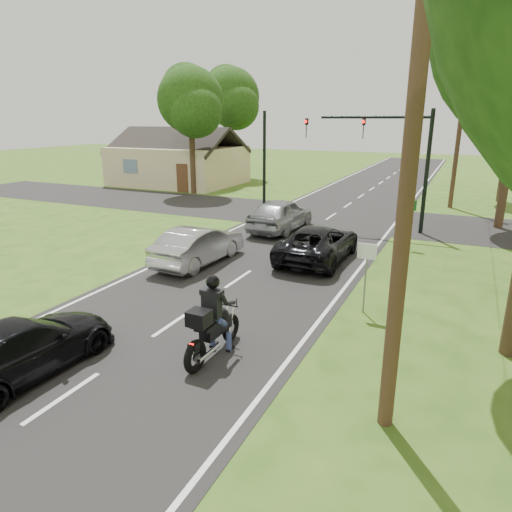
# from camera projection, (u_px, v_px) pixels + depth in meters

# --- Properties ---
(ground) EXTENTS (140.00, 140.00, 0.00)m
(ground) POSITION_uv_depth(u_px,v_px,m) (174.00, 323.00, 12.93)
(ground) COLOR #2D5116
(ground) RESTS_ON ground
(road) EXTENTS (8.00, 100.00, 0.01)m
(road) POSITION_uv_depth(u_px,v_px,m) (296.00, 240.00, 21.61)
(road) COLOR black
(road) RESTS_ON ground
(cross_road) EXTENTS (60.00, 7.00, 0.01)m
(cross_road) POSITION_uv_depth(u_px,v_px,m) (331.00, 216.00, 26.82)
(cross_road) COLOR black
(cross_road) RESTS_ON ground
(motorcycle_rider) EXTENTS (0.69, 2.42, 2.09)m
(motorcycle_rider) POSITION_uv_depth(u_px,v_px,m) (212.00, 325.00, 10.88)
(motorcycle_rider) COLOR black
(motorcycle_rider) RESTS_ON ground
(dark_suv) EXTENTS (2.38, 5.13, 1.42)m
(dark_suv) POSITION_uv_depth(u_px,v_px,m) (318.00, 243.00, 18.42)
(dark_suv) COLOR black
(dark_suv) RESTS_ON road
(silver_sedan) EXTENTS (1.78, 4.59, 1.49)m
(silver_sedan) POSITION_uv_depth(u_px,v_px,m) (198.00, 245.00, 17.97)
(silver_sedan) COLOR #AAAAAF
(silver_sedan) RESTS_ON road
(silver_suv) EXTENTS (2.17, 4.96, 1.66)m
(silver_suv) POSITION_uv_depth(u_px,v_px,m) (281.00, 214.00, 23.30)
(silver_suv) COLOR gray
(silver_suv) RESTS_ON road
(dark_car_behind) EXTENTS (1.98, 4.54, 1.30)m
(dark_car_behind) POSITION_uv_depth(u_px,v_px,m) (21.00, 347.00, 10.16)
(dark_car_behind) COLOR black
(dark_car_behind) RESTS_ON road
(traffic_signal) EXTENTS (6.38, 0.44, 6.00)m
(traffic_signal) POSITION_uv_depth(u_px,v_px,m) (389.00, 148.00, 22.53)
(traffic_signal) COLOR black
(traffic_signal) RESTS_ON ground
(signal_pole_far) EXTENTS (0.20, 0.20, 6.00)m
(signal_pole_far) POSITION_uv_depth(u_px,v_px,m) (264.00, 159.00, 29.78)
(signal_pole_far) COLOR black
(signal_pole_far) RESTS_ON ground
(utility_pole_near) EXTENTS (1.60, 0.28, 10.00)m
(utility_pole_near) POSITION_uv_depth(u_px,v_px,m) (411.00, 150.00, 7.22)
(utility_pole_near) COLOR #533725
(utility_pole_near) RESTS_ON ground
(utility_pole_far) EXTENTS (1.60, 0.28, 10.00)m
(utility_pole_far) POSITION_uv_depth(u_px,v_px,m) (460.00, 126.00, 28.05)
(utility_pole_far) COLOR #533725
(utility_pole_far) RESTS_ON ground
(sign_white) EXTENTS (0.55, 0.07, 2.12)m
(sign_white) POSITION_uv_depth(u_px,v_px,m) (366.00, 261.00, 13.16)
(sign_white) COLOR slate
(sign_white) RESTS_ON ground
(sign_green) EXTENTS (0.55, 0.07, 2.12)m
(sign_green) POSITION_uv_depth(u_px,v_px,m) (409.00, 212.00, 20.02)
(sign_green) COLOR slate
(sign_green) RESTS_ON ground
(tree_left_near) EXTENTS (5.12, 4.96, 9.22)m
(tree_left_near) POSITION_uv_depth(u_px,v_px,m) (192.00, 104.00, 32.93)
(tree_left_near) COLOR #332316
(tree_left_near) RESTS_ON ground
(tree_left_far) EXTENTS (5.76, 5.58, 10.14)m
(tree_left_far) POSITION_uv_depth(u_px,v_px,m) (232.00, 100.00, 42.21)
(tree_left_far) COLOR #332316
(tree_left_far) RESTS_ON ground
(house) EXTENTS (10.20, 8.00, 4.84)m
(house) POSITION_uv_depth(u_px,v_px,m) (179.00, 163.00, 39.70)
(house) COLOR tan
(house) RESTS_ON ground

